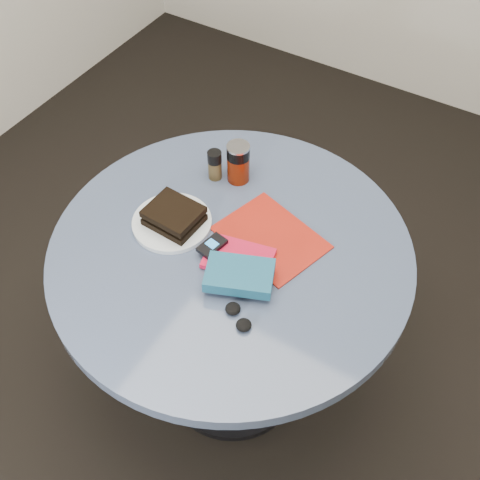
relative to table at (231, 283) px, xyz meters
The scene contains 11 objects.
ground 0.59m from the table, ahead, with size 4.00×4.00×0.00m, color black.
table is the anchor object (origin of this frame).
plate 0.25m from the table, behind, with size 0.22×0.22×0.01m, color silver.
sandwich 0.27m from the table, behind, with size 0.15×0.13×0.05m.
soda_can 0.35m from the table, 116.85° to the left, with size 0.09×0.09×0.13m.
pepper_grinder 0.35m from the table, 131.21° to the left, with size 0.05×0.05×0.10m.
magazine 0.20m from the table, 48.22° to the left, with size 0.28×0.21×0.01m, color #9B190E.
red_book 0.18m from the table, 34.28° to the right, with size 0.18×0.12×0.01m, color red.
novel 0.24m from the table, 47.55° to the right, with size 0.17×0.11×0.03m, color navy.
mp3_player 0.20m from the table, 132.43° to the right, with size 0.06×0.09×0.01m.
headphones 0.29m from the table, 53.57° to the right, with size 0.10×0.08×0.02m.
Camera 1 is at (0.56, -0.88, 2.01)m, focal length 45.00 mm.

